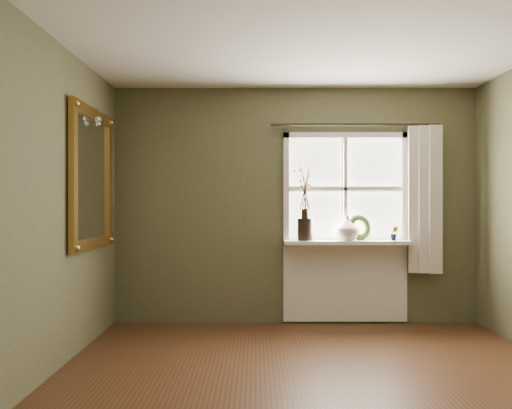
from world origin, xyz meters
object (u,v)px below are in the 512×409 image
object	(u,v)px
dark_jug	(305,229)
gilt_mirror	(92,178)
cream_vase	(347,228)
wreath	(359,230)

from	to	relation	value
dark_jug	gilt_mirror	bearing A→B (deg)	-160.57
dark_jug	cream_vase	bearing A→B (deg)	0.00
wreath	dark_jug	bearing A→B (deg)	160.81
wreath	gilt_mirror	size ratio (longest dim) A/B	0.22
dark_jug	cream_vase	world-z (taller)	cream_vase
cream_vase	wreath	bearing A→B (deg)	15.92
gilt_mirror	dark_jug	bearing A→B (deg)	19.43
dark_jug	cream_vase	xyz separation A→B (m)	(0.46, 0.00, 0.01)
dark_jug	cream_vase	distance (m)	0.46
wreath	gilt_mirror	bearing A→B (deg)	173.07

